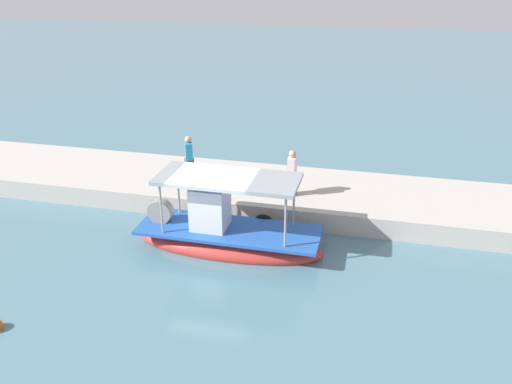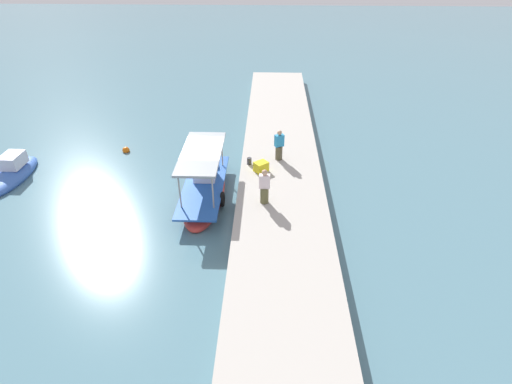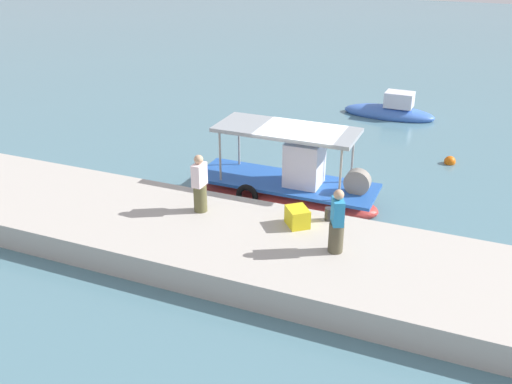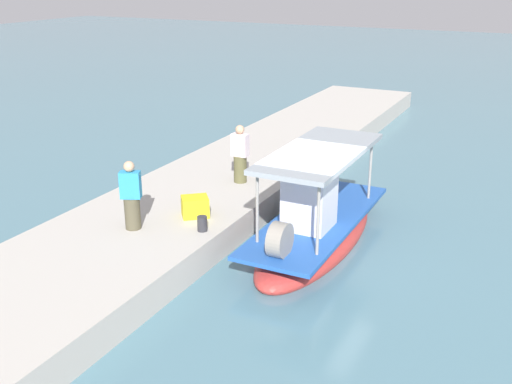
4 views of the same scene
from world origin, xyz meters
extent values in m
plane|color=slate|center=(0.00, 0.00, 0.00)|extent=(120.00, 120.00, 0.00)
cube|color=#B4AEA6|center=(0.00, -4.04, 0.37)|extent=(36.00, 4.19, 0.74)
ellipsoid|color=#BD3530|center=(-0.46, -0.23, 0.13)|extent=(6.13, 1.94, 0.95)
cube|color=#2456AD|center=(-0.46, -0.23, 0.65)|extent=(5.88, 1.94, 0.10)
cube|color=silver|center=(0.15, -0.23, 1.36)|extent=(1.10, 1.07, 1.51)
cylinder|color=gray|center=(1.50, 0.51, 1.48)|extent=(0.07, 0.07, 1.76)
cylinder|color=gray|center=(1.50, -0.96, 1.48)|extent=(0.07, 0.07, 1.76)
cylinder|color=gray|center=(-2.42, 0.50, 1.48)|extent=(0.07, 0.07, 1.76)
cylinder|color=gray|center=(-2.42, -0.97, 1.48)|extent=(0.07, 0.07, 1.76)
cube|color=#9099A0|center=(-0.46, -0.23, 2.42)|extent=(4.42, 1.88, 0.12)
torus|color=black|center=(-1.38, -1.24, 0.45)|extent=(0.74, 0.18, 0.74)
cylinder|color=gray|center=(1.86, -0.23, 1.05)|extent=(0.80, 0.35, 0.80)
cylinder|color=brown|center=(2.20, -3.95, 1.13)|extent=(0.50, 0.50, 0.79)
cube|color=#2A8FC9|center=(2.20, -3.95, 1.85)|extent=(0.44, 0.54, 0.65)
sphere|color=tan|center=(2.20, -3.95, 2.30)|extent=(0.26, 0.26, 0.26)
cylinder|color=brown|center=(-1.96, -3.24, 1.13)|extent=(0.39, 0.39, 0.79)
cube|color=silver|center=(-1.96, -3.24, 1.86)|extent=(0.28, 0.49, 0.65)
sphere|color=tan|center=(-1.96, -3.24, 2.31)|extent=(0.26, 0.26, 0.26)
cylinder|color=#2D2D33|center=(1.59, -2.38, 0.92)|extent=(0.24, 0.24, 0.37)
cube|color=yellow|center=(0.88, -3.02, 0.99)|extent=(0.82, 0.84, 0.51)
camera|label=1|loc=(-4.86, 14.33, 8.72)|focal=37.51mm
camera|label=2|loc=(-17.28, -3.38, 11.27)|focal=28.47mm
camera|label=3|loc=(5.10, -16.08, 8.10)|focal=39.92mm
camera|label=4|loc=(12.93, 4.73, 6.63)|focal=42.70mm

